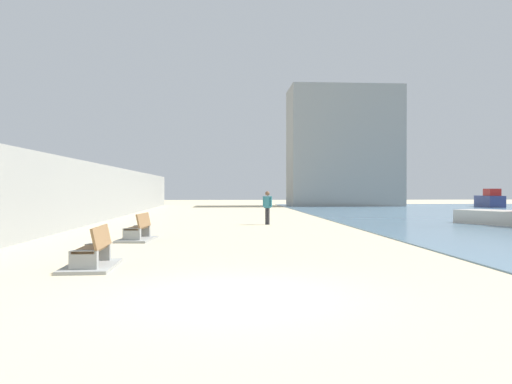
{
  "coord_description": "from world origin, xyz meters",
  "views": [
    {
      "loc": [
        -0.18,
        -8.61,
        1.84
      ],
      "look_at": [
        1.18,
        13.0,
        1.72
      ],
      "focal_mm": 35.26,
      "sensor_mm": 36.0,
      "label": 1
    }
  ],
  "objects_px": {
    "person_walking": "(267,205)",
    "boat_nearest": "(490,200)",
    "bench_near": "(93,258)",
    "bench_far": "(138,234)"
  },
  "relations": [
    {
      "from": "bench_near",
      "to": "person_walking",
      "type": "distance_m",
      "value": 15.05
    },
    {
      "from": "person_walking",
      "to": "boat_nearest",
      "type": "height_order",
      "value": "boat_nearest"
    },
    {
      "from": "bench_far",
      "to": "person_walking",
      "type": "distance_m",
      "value": 9.43
    },
    {
      "from": "bench_near",
      "to": "boat_nearest",
      "type": "xyz_separation_m",
      "value": [
        29.99,
        37.38,
        0.53
      ]
    },
    {
      "from": "boat_nearest",
      "to": "person_walking",
      "type": "bearing_deg",
      "value": -136.62
    },
    {
      "from": "bench_far",
      "to": "person_walking",
      "type": "bearing_deg",
      "value": 55.36
    },
    {
      "from": "bench_far",
      "to": "boat_nearest",
      "type": "relative_size",
      "value": 0.51
    },
    {
      "from": "boat_nearest",
      "to": "bench_far",
      "type": "bearing_deg",
      "value": -134.03
    },
    {
      "from": "person_walking",
      "to": "boat_nearest",
      "type": "distance_m",
      "value": 33.96
    },
    {
      "from": "person_walking",
      "to": "boat_nearest",
      "type": "bearing_deg",
      "value": 43.38
    }
  ]
}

